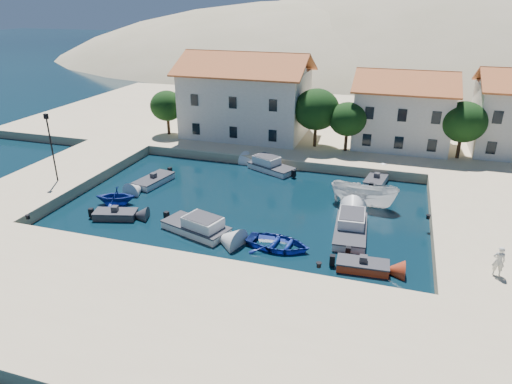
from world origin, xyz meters
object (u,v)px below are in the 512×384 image
rowboat_south (278,247)px  pedestrian (499,261)px  boat_east (363,206)px  cabin_cruiser_south (196,226)px  building_mid (403,108)px  cabin_cruiser_east (351,229)px  lamppost (51,141)px  building_left (246,94)px

rowboat_south → pedestrian: (13.89, -0.82, 1.96)m
boat_east → pedestrian: bearing=-131.0°
cabin_cruiser_south → rowboat_south: cabin_cruiser_south is taller
pedestrian → cabin_cruiser_south: bearing=-3.1°
pedestrian → rowboat_south: bearing=-3.0°
building_mid → cabin_cruiser_east: size_ratio=1.79×
cabin_cruiser_south → rowboat_south: 6.64m
building_mid → cabin_cruiser_south: 28.66m
lamppost → rowboat_south: 22.86m
building_left → lamppost: (-11.50, -20.00, -1.18)m
rowboat_south → cabin_cruiser_east: 5.89m
lamppost → cabin_cruiser_south: 16.37m
cabin_cruiser_east → building_left: bearing=32.8°
lamppost → cabin_cruiser_east: size_ratio=1.06×
building_left → lamppost: 23.10m
building_mid → boat_east: building_mid is taller
boat_east → pedestrian: pedestrian is taller
lamppost → cabin_cruiser_east: bearing=-0.9°
cabin_cruiser_south → cabin_cruiser_east: size_ratio=0.98×
building_left → pedestrian: (24.40, -24.77, -3.97)m
building_left → pedestrian: bearing=-45.4°
building_mid → pedestrian: 26.75m
rowboat_south → boat_east: 10.40m
rowboat_south → cabin_cruiser_east: size_ratio=0.79×
rowboat_south → boat_east: boat_east is taller
building_left → lamppost: bearing=-119.9°
building_mid → cabin_cruiser_south: building_mid is taller
building_mid → cabin_cruiser_east: building_mid is taller
boat_east → pedestrian: (8.77, -9.88, 1.96)m
building_mid → cabin_cruiser_east: 22.12m
building_mid → rowboat_south: building_mid is taller
cabin_cruiser_south → pedestrian: size_ratio=3.00×
cabin_cruiser_south → cabin_cruiser_east: bearing=32.8°
building_left → cabin_cruiser_south: (3.90, -23.50, -5.46)m
cabin_cruiser_south → rowboat_south: bearing=13.7°
building_mid → building_left: bearing=-176.8°
boat_east → pedestrian: 13.36m
cabin_cruiser_east → pedestrian: 10.27m
building_mid → boat_east: 16.89m
building_left → cabin_cruiser_south: building_left is taller
rowboat_south → boat_east: (5.12, 9.06, 0.00)m
building_mid → cabin_cruiser_east: (-2.79, -21.43, -4.75)m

